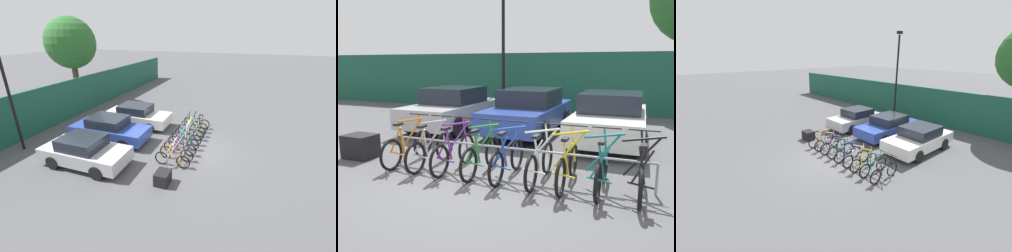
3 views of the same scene
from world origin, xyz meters
The scene contains 18 objects.
ground_plane centered at (0.00, 0.00, 0.00)m, with size 120.00×120.00×0.00m, color #4C4C4F.
hoarding_wall centered at (0.00, 9.50, 1.33)m, with size 36.00×0.16×2.66m, color #19513D.
bike_rack centered at (0.52, 0.68, 0.50)m, with size 5.31×0.04×0.57m.
bicycle_orange centered at (-1.86, 0.53, 0.38)m, with size 0.68×1.71×1.05m.
bicycle_silver centered at (-1.26, 0.53, 0.38)m, with size 0.68×1.71×1.05m.
bicycle_purple centered at (-0.69, 0.53, 0.38)m, with size 0.68×1.71×1.05m.
bicycle_green centered at (-0.05, 0.53, 0.38)m, with size 0.68×1.71×1.05m.
bicycle_blue centered at (0.51, 0.53, 0.38)m, with size 0.68×1.71×1.05m.
bicycle_white centered at (1.16, 0.53, 0.38)m, with size 0.68×1.71×1.05m.
bicycle_yellow centered at (1.68, 0.53, 0.38)m, with size 0.68×1.71×1.05m.
bicycle_teal centered at (2.28, 0.53, 0.38)m, with size 0.68×1.71×1.05m.
bicycle_black centered at (2.91, 0.53, 0.38)m, with size 0.68×1.71×1.05m.
car_silver centered at (-3.06, 4.37, 0.69)m, with size 1.91×4.03×1.40m.
car_blue centered at (-0.46, 4.74, 0.69)m, with size 1.91×4.40×1.40m.
car_white centered at (2.05, 4.32, 0.69)m, with size 1.91×4.27×1.40m.
lamp_post centered at (-2.98, 8.50, 3.70)m, with size 0.24×0.44×6.69m.
cargo_crate centered at (-3.21, 0.47, 0.28)m, with size 0.70×0.56×0.55m, color black.
tree_behind_hoarding centered at (4.76, 11.30, 4.90)m, with size 3.91×3.91×6.90m.
Camera 1 is at (-10.27, -2.34, 5.76)m, focal length 24.00 mm.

